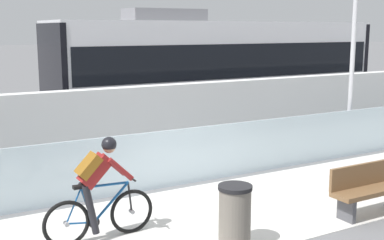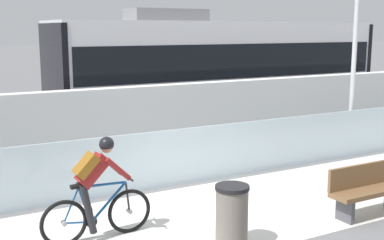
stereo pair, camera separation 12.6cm
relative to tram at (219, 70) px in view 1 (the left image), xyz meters
name	(u,v)px [view 1 (the left image)]	position (x,y,z in m)	size (l,w,h in m)	color
ground_plane	(222,214)	(-4.30, -6.85, -1.89)	(200.00, 200.00, 0.00)	slate
bike_path_deck	(222,213)	(-4.30, -6.85, -1.89)	(32.00, 3.20, 0.01)	silver
glass_parapet	(174,158)	(-4.30, -5.00, -1.30)	(32.00, 0.05, 1.19)	silver
concrete_barrier_wall	(138,127)	(-4.30, -3.20, -0.94)	(32.00, 0.36, 1.90)	white
tram_rail_near	(103,145)	(-4.30, -0.72, -1.89)	(32.00, 0.08, 0.01)	#595654
tram_rail_far	(87,136)	(-4.30, 0.72, -1.89)	(32.00, 0.08, 0.01)	#595654
tram	(219,70)	(0.00, 0.00, 0.00)	(11.06, 2.54, 3.81)	silver
cyclist_on_bike	(99,190)	(-6.56, -6.85, -1.09)	(1.77, 0.58, 1.61)	black
lamp_post_antenna	(354,26)	(1.05, -4.70, 1.40)	(0.28, 0.28, 5.20)	gray
trash_bin	(235,216)	(-4.90, -8.10, -1.41)	(0.51, 0.51, 0.96)	slate
bench	(369,188)	(-2.08, -8.14, -1.41)	(1.60, 0.45, 0.89)	brown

